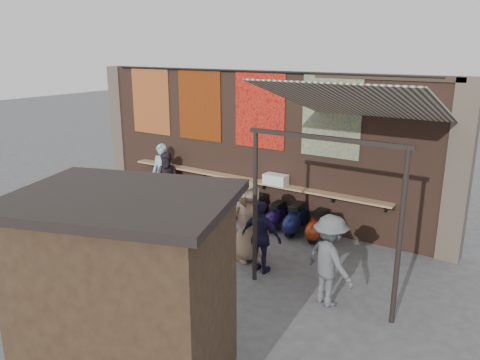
{
  "coord_description": "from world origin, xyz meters",
  "views": [
    {
      "loc": [
        6.67,
        -7.97,
        4.57
      ],
      "look_at": [
        0.54,
        1.2,
        1.44
      ],
      "focal_mm": 35.0,
      "sensor_mm": 36.0,
      "label": 1
    }
  ],
  "objects_px": {
    "scooter_stool_4": "(236,207)",
    "market_stall": "(128,299)",
    "scooter_stool_8": "(318,226)",
    "shopper_tan": "(248,221)",
    "scooter_stool_1": "(185,196)",
    "scooter_stool_2": "(202,199)",
    "scooter_stool_6": "(276,216)",
    "diner_left": "(163,174)",
    "shopper_navy": "(261,237)",
    "shelf_box": "(276,179)",
    "scooter_stool_0": "(169,193)",
    "scooter_stool_5": "(255,211)",
    "diner_right": "(168,180)",
    "scooter_stool_3": "(216,204)",
    "scooter_stool_7": "(296,220)",
    "shopper_grey": "(330,261)"
  },
  "relations": [
    {
      "from": "shelf_box",
      "to": "scooter_stool_1",
      "type": "relative_size",
      "value": 0.82
    },
    {
      "from": "scooter_stool_6",
      "to": "scooter_stool_8",
      "type": "relative_size",
      "value": 0.94
    },
    {
      "from": "scooter_stool_6",
      "to": "diner_left",
      "type": "relative_size",
      "value": 0.41
    },
    {
      "from": "scooter_stool_3",
      "to": "scooter_stool_5",
      "type": "xyz_separation_m",
      "value": [
        1.28,
        0.01,
        0.05
      ]
    },
    {
      "from": "diner_right",
      "to": "market_stall",
      "type": "relative_size",
      "value": 0.61
    },
    {
      "from": "scooter_stool_3",
      "to": "scooter_stool_7",
      "type": "relative_size",
      "value": 0.92
    },
    {
      "from": "shopper_grey",
      "to": "shopper_tan",
      "type": "height_order",
      "value": "shopper_tan"
    },
    {
      "from": "scooter_stool_4",
      "to": "scooter_stool_6",
      "type": "xyz_separation_m",
      "value": [
        1.27,
        -0.03,
        0.01
      ]
    },
    {
      "from": "scooter_stool_1",
      "to": "scooter_stool_6",
      "type": "bearing_deg",
      "value": 0.07
    },
    {
      "from": "diner_left",
      "to": "shopper_tan",
      "type": "height_order",
      "value": "shopper_tan"
    },
    {
      "from": "shopper_navy",
      "to": "shopper_tan",
      "type": "distance_m",
      "value": 0.66
    },
    {
      "from": "shelf_box",
      "to": "scooter_stool_4",
      "type": "xyz_separation_m",
      "value": [
        -1.09,
        -0.25,
        -0.91
      ]
    },
    {
      "from": "scooter_stool_4",
      "to": "shopper_navy",
      "type": "relative_size",
      "value": 0.47
    },
    {
      "from": "scooter_stool_5",
      "to": "shopper_grey",
      "type": "distance_m",
      "value": 4.16
    },
    {
      "from": "scooter_stool_4",
      "to": "market_stall",
      "type": "relative_size",
      "value": 0.27
    },
    {
      "from": "shelf_box",
      "to": "scooter_stool_5",
      "type": "xyz_separation_m",
      "value": [
        -0.41,
        -0.33,
        -0.85
      ]
    },
    {
      "from": "shelf_box",
      "to": "shopper_grey",
      "type": "height_order",
      "value": "shopper_grey"
    },
    {
      "from": "scooter_stool_5",
      "to": "shopper_tan",
      "type": "height_order",
      "value": "shopper_tan"
    },
    {
      "from": "shelf_box",
      "to": "scooter_stool_0",
      "type": "distance_m",
      "value": 3.63
    },
    {
      "from": "scooter_stool_8",
      "to": "shopper_tan",
      "type": "height_order",
      "value": "shopper_tan"
    },
    {
      "from": "scooter_stool_0",
      "to": "scooter_stool_3",
      "type": "xyz_separation_m",
      "value": [
        1.81,
        -0.05,
        -0.0
      ]
    },
    {
      "from": "scooter_stool_2",
      "to": "scooter_stool_6",
      "type": "height_order",
      "value": "scooter_stool_2"
    },
    {
      "from": "scooter_stool_6",
      "to": "scooter_stool_8",
      "type": "xyz_separation_m",
      "value": [
        1.22,
        -0.06,
        0.02
      ]
    },
    {
      "from": "shopper_navy",
      "to": "shopper_tan",
      "type": "relative_size",
      "value": 0.85
    },
    {
      "from": "scooter_stool_4",
      "to": "scooter_stool_6",
      "type": "bearing_deg",
      "value": -1.21
    },
    {
      "from": "scooter_stool_3",
      "to": "shopper_grey",
      "type": "bearing_deg",
      "value": -30.07
    },
    {
      "from": "scooter_stool_0",
      "to": "scooter_stool_7",
      "type": "distance_m",
      "value": 4.27
    },
    {
      "from": "scooter_stool_1",
      "to": "scooter_stool_0",
      "type": "bearing_deg",
      "value": -178.7
    },
    {
      "from": "scooter_stool_2",
      "to": "scooter_stool_3",
      "type": "relative_size",
      "value": 1.02
    },
    {
      "from": "scooter_stool_5",
      "to": "scooter_stool_6",
      "type": "xyz_separation_m",
      "value": [
        0.59,
        0.06,
        -0.06
      ]
    },
    {
      "from": "scooter_stool_4",
      "to": "shelf_box",
      "type": "bearing_deg",
      "value": 12.95
    },
    {
      "from": "shelf_box",
      "to": "shopper_grey",
      "type": "relative_size",
      "value": 0.36
    },
    {
      "from": "scooter_stool_3",
      "to": "shopper_tan",
      "type": "bearing_deg",
      "value": -39.51
    },
    {
      "from": "diner_right",
      "to": "market_stall",
      "type": "bearing_deg",
      "value": -79.36
    },
    {
      "from": "scooter_stool_5",
      "to": "diner_left",
      "type": "xyz_separation_m",
      "value": [
        -3.31,
        0.03,
        0.51
      ]
    },
    {
      "from": "market_stall",
      "to": "scooter_stool_0",
      "type": "bearing_deg",
      "value": 109.52
    },
    {
      "from": "scooter_stool_0",
      "to": "scooter_stool_4",
      "type": "distance_m",
      "value": 2.42
    },
    {
      "from": "scooter_stool_3",
      "to": "scooter_stool_8",
      "type": "relative_size",
      "value": 0.96
    },
    {
      "from": "scooter_stool_0",
      "to": "scooter_stool_6",
      "type": "distance_m",
      "value": 3.69
    },
    {
      "from": "scooter_stool_1",
      "to": "scooter_stool_7",
      "type": "xyz_separation_m",
      "value": [
        3.66,
        -0.01,
        0.03
      ]
    },
    {
      "from": "scooter_stool_5",
      "to": "shopper_navy",
      "type": "height_order",
      "value": "shopper_navy"
    },
    {
      "from": "scooter_stool_1",
      "to": "shopper_tan",
      "type": "xyz_separation_m",
      "value": [
        3.46,
        -1.92,
        0.56
      ]
    },
    {
      "from": "scooter_stool_4",
      "to": "shopper_tan",
      "type": "height_order",
      "value": "shopper_tan"
    },
    {
      "from": "scooter_stool_1",
      "to": "scooter_stool_8",
      "type": "height_order",
      "value": "scooter_stool_8"
    },
    {
      "from": "shelf_box",
      "to": "shopper_navy",
      "type": "distance_m",
      "value": 2.82
    },
    {
      "from": "scooter_stool_1",
      "to": "diner_left",
      "type": "height_order",
      "value": "diner_left"
    },
    {
      "from": "scooter_stool_0",
      "to": "market_stall",
      "type": "xyz_separation_m",
      "value": [
        4.92,
        -6.18,
        0.98
      ]
    },
    {
      "from": "scooter_stool_5",
      "to": "shopper_tan",
      "type": "relative_size",
      "value": 0.47
    },
    {
      "from": "shelf_box",
      "to": "scooter_stool_8",
      "type": "bearing_deg",
      "value": -13.69
    },
    {
      "from": "diner_right",
      "to": "scooter_stool_0",
      "type": "bearing_deg",
      "value": 104.42
    }
  ]
}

